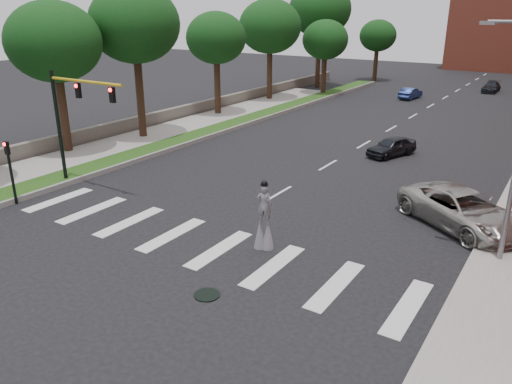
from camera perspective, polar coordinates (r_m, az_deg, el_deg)
name	(u,v)px	position (r m, az deg, el deg)	size (l,w,h in m)	color
ground_plane	(179,251)	(20.54, -8.77, -6.68)	(160.00, 160.00, 0.00)	black
grass_median	(234,124)	(42.16, -2.58, 7.79)	(2.00, 60.00, 0.25)	#1E4313
median_curb	(244,125)	(41.57, -1.39, 7.64)	(0.20, 60.00, 0.28)	gray
sidewalk_left	(118,145)	(36.89, -15.53, 5.19)	(4.00, 60.00, 0.18)	gray
stone_wall	(197,108)	(46.92, -6.71, 9.48)	(0.50, 56.00, 1.10)	#5D5850
manhole	(207,295)	(17.49, -5.63, -11.61)	(0.90, 0.90, 0.04)	black
traffic_signal	(71,111)	(28.13, -20.38, 8.63)	(5.30, 0.23, 6.20)	black
secondary_signal	(10,167)	(27.18, -26.29, 2.60)	(0.25, 0.21, 3.23)	black
stilt_performer	(264,222)	(20.09, 0.93, -3.49)	(0.82, 0.62, 2.92)	black
suv_crossing	(462,210)	(23.91, 22.50, -1.86)	(2.81, 6.09, 1.69)	#A6A49D
car_near	(392,146)	(34.29, 15.23, 5.05)	(1.50, 3.74, 1.27)	black
car_mid	(411,93)	(57.29, 17.25, 10.73)	(1.27, 3.65, 1.20)	navy
car_far	(491,87)	(65.42, 25.29, 10.79)	(1.63, 4.01, 1.16)	black
tree_1	(54,42)	(35.15, -22.08, 15.56)	(5.95, 5.95, 9.77)	black
tree_2	(134,24)	(37.78, -13.73, 18.10)	(6.39, 6.39, 10.91)	black
tree_3	(216,38)	(45.72, -4.59, 17.09)	(5.28, 5.28, 9.03)	black
tree_4	(270,27)	(53.47, 1.60, 18.36)	(6.39, 6.39, 10.20)	black
tree_5	(320,10)	(62.86, 7.34, 19.97)	(7.34, 7.34, 12.22)	black
tree_6	(325,40)	(57.46, 7.92, 16.82)	(5.02, 5.02, 8.12)	black
tree_7	(378,36)	(70.48, 13.75, 16.93)	(4.80, 4.80, 7.87)	black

